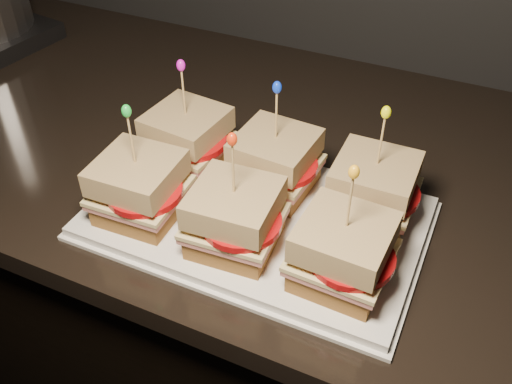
% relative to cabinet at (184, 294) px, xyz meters
% --- Properties ---
extents(cabinet, '(2.58, 0.68, 0.86)m').
position_rel_cabinet_xyz_m(cabinet, '(0.00, 0.00, 0.00)').
color(cabinet, black).
rests_on(cabinet, ground).
extents(granite_slab, '(2.62, 0.72, 0.04)m').
position_rel_cabinet_xyz_m(granite_slab, '(0.00, 0.00, 0.45)').
color(granite_slab, black).
rests_on(granite_slab, cabinet).
extents(platter, '(0.44, 0.27, 0.02)m').
position_rel_cabinet_xyz_m(platter, '(0.26, -0.17, 0.47)').
color(platter, white).
rests_on(platter, granite_slab).
extents(platter_rim, '(0.45, 0.28, 0.01)m').
position_rel_cabinet_xyz_m(platter_rim, '(0.26, -0.17, 0.47)').
color(platter_rim, white).
rests_on(platter_rim, granite_slab).
extents(sandwich_0_bread_bot, '(0.11, 0.11, 0.03)m').
position_rel_cabinet_xyz_m(sandwich_0_bread_bot, '(0.12, -0.11, 0.50)').
color(sandwich_0_bread_bot, brown).
rests_on(sandwich_0_bread_bot, platter).
extents(sandwich_0_ham, '(0.12, 0.12, 0.01)m').
position_rel_cabinet_xyz_m(sandwich_0_ham, '(0.12, -0.11, 0.51)').
color(sandwich_0_ham, '#BF6B5F').
rests_on(sandwich_0_ham, sandwich_0_bread_bot).
extents(sandwich_0_cheese, '(0.12, 0.12, 0.01)m').
position_rel_cabinet_xyz_m(sandwich_0_cheese, '(0.12, -0.11, 0.52)').
color(sandwich_0_cheese, beige).
rests_on(sandwich_0_cheese, sandwich_0_ham).
extents(sandwich_0_tomato, '(0.10, 0.10, 0.01)m').
position_rel_cabinet_xyz_m(sandwich_0_tomato, '(0.13, -0.11, 0.53)').
color(sandwich_0_tomato, '#AF0C0F').
rests_on(sandwich_0_tomato, sandwich_0_cheese).
extents(sandwich_0_bread_top, '(0.11, 0.11, 0.03)m').
position_rel_cabinet_xyz_m(sandwich_0_bread_top, '(0.12, -0.11, 0.55)').
color(sandwich_0_bread_top, brown).
rests_on(sandwich_0_bread_top, sandwich_0_tomato).
extents(sandwich_0_pick, '(0.00, 0.00, 0.09)m').
position_rel_cabinet_xyz_m(sandwich_0_pick, '(0.12, -0.11, 0.60)').
color(sandwich_0_pick, tan).
rests_on(sandwich_0_pick, sandwich_0_bread_top).
extents(sandwich_0_frill, '(0.01, 0.01, 0.02)m').
position_rel_cabinet_xyz_m(sandwich_0_frill, '(0.12, -0.11, 0.64)').
color(sandwich_0_frill, '#CE11C8').
rests_on(sandwich_0_frill, sandwich_0_pick).
extents(sandwich_1_bread_bot, '(0.11, 0.11, 0.03)m').
position_rel_cabinet_xyz_m(sandwich_1_bread_bot, '(0.26, -0.11, 0.50)').
color(sandwich_1_bread_bot, brown).
rests_on(sandwich_1_bread_bot, platter).
extents(sandwich_1_ham, '(0.12, 0.11, 0.01)m').
position_rel_cabinet_xyz_m(sandwich_1_ham, '(0.26, -0.11, 0.51)').
color(sandwich_1_ham, '#BF6B5F').
rests_on(sandwich_1_ham, sandwich_1_bread_bot).
extents(sandwich_1_cheese, '(0.12, 0.11, 0.01)m').
position_rel_cabinet_xyz_m(sandwich_1_cheese, '(0.26, -0.11, 0.52)').
color(sandwich_1_cheese, beige).
rests_on(sandwich_1_cheese, sandwich_1_ham).
extents(sandwich_1_tomato, '(0.10, 0.10, 0.01)m').
position_rel_cabinet_xyz_m(sandwich_1_tomato, '(0.27, -0.11, 0.53)').
color(sandwich_1_tomato, '#AF0C0F').
rests_on(sandwich_1_tomato, sandwich_1_cheese).
extents(sandwich_1_bread_top, '(0.11, 0.11, 0.03)m').
position_rel_cabinet_xyz_m(sandwich_1_bread_top, '(0.26, -0.11, 0.55)').
color(sandwich_1_bread_top, brown).
rests_on(sandwich_1_bread_top, sandwich_1_tomato).
extents(sandwich_1_pick, '(0.00, 0.00, 0.09)m').
position_rel_cabinet_xyz_m(sandwich_1_pick, '(0.26, -0.11, 0.60)').
color(sandwich_1_pick, tan).
rests_on(sandwich_1_pick, sandwich_1_bread_top).
extents(sandwich_1_frill, '(0.01, 0.01, 0.02)m').
position_rel_cabinet_xyz_m(sandwich_1_frill, '(0.26, -0.11, 0.64)').
color(sandwich_1_frill, '#0E35E0').
rests_on(sandwich_1_frill, sandwich_1_pick).
extents(sandwich_2_bread_bot, '(0.10, 0.10, 0.03)m').
position_rel_cabinet_xyz_m(sandwich_2_bread_bot, '(0.40, -0.11, 0.50)').
color(sandwich_2_bread_bot, brown).
rests_on(sandwich_2_bread_bot, platter).
extents(sandwich_2_ham, '(0.11, 0.11, 0.01)m').
position_rel_cabinet_xyz_m(sandwich_2_ham, '(0.40, -0.11, 0.51)').
color(sandwich_2_ham, '#BF6B5F').
rests_on(sandwich_2_ham, sandwich_2_bread_bot).
extents(sandwich_2_cheese, '(0.11, 0.11, 0.01)m').
position_rel_cabinet_xyz_m(sandwich_2_cheese, '(0.40, -0.11, 0.52)').
color(sandwich_2_cheese, beige).
rests_on(sandwich_2_cheese, sandwich_2_ham).
extents(sandwich_2_tomato, '(0.10, 0.10, 0.01)m').
position_rel_cabinet_xyz_m(sandwich_2_tomato, '(0.41, -0.11, 0.53)').
color(sandwich_2_tomato, '#AF0C0F').
rests_on(sandwich_2_tomato, sandwich_2_cheese).
extents(sandwich_2_bread_top, '(0.10, 0.10, 0.03)m').
position_rel_cabinet_xyz_m(sandwich_2_bread_top, '(0.40, -0.11, 0.55)').
color(sandwich_2_bread_top, brown).
rests_on(sandwich_2_bread_top, sandwich_2_tomato).
extents(sandwich_2_pick, '(0.00, 0.00, 0.09)m').
position_rel_cabinet_xyz_m(sandwich_2_pick, '(0.40, -0.11, 0.60)').
color(sandwich_2_pick, tan).
rests_on(sandwich_2_pick, sandwich_2_bread_top).
extents(sandwich_2_frill, '(0.01, 0.01, 0.02)m').
position_rel_cabinet_xyz_m(sandwich_2_frill, '(0.40, -0.11, 0.64)').
color(sandwich_2_frill, '#EFF806').
rests_on(sandwich_2_frill, sandwich_2_pick).
extents(sandwich_3_bread_bot, '(0.10, 0.10, 0.03)m').
position_rel_cabinet_xyz_m(sandwich_3_bread_bot, '(0.12, -0.23, 0.50)').
color(sandwich_3_bread_bot, brown).
rests_on(sandwich_3_bread_bot, platter).
extents(sandwich_3_ham, '(0.11, 0.11, 0.01)m').
position_rel_cabinet_xyz_m(sandwich_3_ham, '(0.12, -0.23, 0.51)').
color(sandwich_3_ham, '#BF6B5F').
rests_on(sandwich_3_ham, sandwich_3_bread_bot).
extents(sandwich_3_cheese, '(0.12, 0.11, 0.01)m').
position_rel_cabinet_xyz_m(sandwich_3_cheese, '(0.12, -0.23, 0.52)').
color(sandwich_3_cheese, beige).
rests_on(sandwich_3_cheese, sandwich_3_ham).
extents(sandwich_3_tomato, '(0.10, 0.10, 0.01)m').
position_rel_cabinet_xyz_m(sandwich_3_tomato, '(0.13, -0.24, 0.53)').
color(sandwich_3_tomato, '#AF0C0F').
rests_on(sandwich_3_tomato, sandwich_3_cheese).
extents(sandwich_3_bread_top, '(0.11, 0.11, 0.03)m').
position_rel_cabinet_xyz_m(sandwich_3_bread_top, '(0.12, -0.23, 0.55)').
color(sandwich_3_bread_top, brown).
rests_on(sandwich_3_bread_top, sandwich_3_tomato).
extents(sandwich_3_pick, '(0.00, 0.00, 0.09)m').
position_rel_cabinet_xyz_m(sandwich_3_pick, '(0.12, -0.23, 0.60)').
color(sandwich_3_pick, tan).
rests_on(sandwich_3_pick, sandwich_3_bread_top).
extents(sandwich_3_frill, '(0.01, 0.01, 0.02)m').
position_rel_cabinet_xyz_m(sandwich_3_frill, '(0.12, -0.23, 0.64)').
color(sandwich_3_frill, green).
rests_on(sandwich_3_frill, sandwich_3_pick).
extents(sandwich_4_bread_bot, '(0.11, 0.11, 0.03)m').
position_rel_cabinet_xyz_m(sandwich_4_bread_bot, '(0.26, -0.23, 0.50)').
color(sandwich_4_bread_bot, brown).
rests_on(sandwich_4_bread_bot, platter).
extents(sandwich_4_ham, '(0.12, 0.11, 0.01)m').
position_rel_cabinet_xyz_m(sandwich_4_ham, '(0.26, -0.23, 0.51)').
color(sandwich_4_ham, '#BF6B5F').
rests_on(sandwich_4_ham, sandwich_4_bread_bot).
extents(sandwich_4_cheese, '(0.12, 0.11, 0.01)m').
position_rel_cabinet_xyz_m(sandwich_4_cheese, '(0.26, -0.23, 0.52)').
color(sandwich_4_cheese, beige).
rests_on(sandwich_4_cheese, sandwich_4_ham).
extents(sandwich_4_tomato, '(0.10, 0.10, 0.01)m').
position_rel_cabinet_xyz_m(sandwich_4_tomato, '(0.27, -0.24, 0.53)').
color(sandwich_4_tomato, '#AF0C0F').
rests_on(sandwich_4_tomato, sandwich_4_cheese).
extents(sandwich_4_bread_top, '(0.11, 0.11, 0.03)m').
position_rel_cabinet_xyz_m(sandwich_4_bread_top, '(0.26, -0.23, 0.55)').
color(sandwich_4_bread_top, brown).
rests_on(sandwich_4_bread_top, sandwich_4_tomato).
extents(sandwich_4_pick, '(0.00, 0.00, 0.09)m').
position_rel_cabinet_xyz_m(sandwich_4_pick, '(0.26, -0.23, 0.60)').
color(sandwich_4_pick, tan).
rests_on(sandwich_4_pick, sandwich_4_bread_top).
extents(sandwich_4_frill, '(0.01, 0.01, 0.02)m').
position_rel_cabinet_xyz_m(sandwich_4_frill, '(0.26, -0.23, 0.64)').
color(sandwich_4_frill, red).
rests_on(sandwich_4_frill, sandwich_4_pick).
extents(sandwich_5_bread_bot, '(0.10, 0.10, 0.03)m').
position_rel_cabinet_xyz_m(sandwich_5_bread_bot, '(0.40, -0.23, 0.50)').
color(sandwich_5_bread_bot, brown).
rests_on(sandwich_5_bread_bot, platter).
extents(sandwich_5_ham, '(0.11, 0.11, 0.01)m').
position_rel_cabinet_xyz_m(sandwich_5_ham, '(0.40, -0.23, 0.51)').
color(sandwich_5_ham, '#BF6B5F').
rests_on(sandwich_5_ham, sandwich_5_bread_bot).
extents(sandwich_5_cheese, '(0.12, 0.11, 0.01)m').
position_rel_cabinet_xyz_m(sandwich_5_cheese, '(0.40, -0.23, 0.52)').
color(sandwich_5_cheese, beige).
rests_on(sandwich_5_cheese, sandwich_5_ham).
extents(sandwich_5_tomato, '(0.10, 0.10, 0.01)m').
position_rel_cabinet_xyz_m(sandwich_5_tomato, '(0.41, -0.24, 0.53)').
color(sandwich_5_tomato, '#AF0C0F').
rests_on(sandwich_5_tomato, sandwich_5_cheese).
extents(sandwich_5_bread_top, '(0.11, 0.11, 0.03)m').
position_rel_cabinet_xyz_m(sandwich_5_bread_top, '(0.40, -0.23, 0.55)').
color(sandwich_5_bread_top, brown).
rests_on(sandwich_5_bread_top, sandwich_5_tomato).
extents(sandwich_5_pick, '(0.00, 0.00, 0.09)m').
position_rel_cabinet_xyz_m(sandwich_5_pick, '(0.40, -0.23, 0.60)').
color(sandwich_5_pick, tan).
rests_on(sandwich_5_pick, sandwich_5_bread_top).
extents(sandwich_5_frill, '(0.01, 0.01, 0.02)m').
position_rel_cabinet_xyz_m(sandwich_5_frill, '(0.40, -0.23, 0.64)').
color(sandwich_5_frill, '#F2A91D').
rests_on(sandwich_5_frill, sandwich_5_pick).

